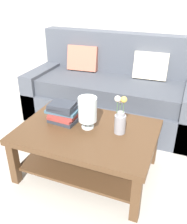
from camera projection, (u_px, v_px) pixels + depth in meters
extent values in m
plane|color=#B7B2A8|center=(101.00, 154.00, 2.63)|extent=(10.00, 10.00, 0.00)
cube|color=#BCB7B2|center=(145.00, 4.00, 3.36)|extent=(6.40, 0.12, 2.70)
cube|color=#474C56|center=(111.00, 107.00, 3.21)|extent=(2.11, 0.90, 0.36)
cube|color=#40444E|center=(111.00, 88.00, 3.05)|extent=(1.87, 0.74, 0.20)
cube|color=#474C56|center=(120.00, 60.00, 3.25)|extent=(2.11, 0.20, 0.70)
cube|color=#474C56|center=(46.00, 88.00, 3.47)|extent=(0.20, 0.90, 0.60)
cube|color=#B26651|center=(83.00, 58.00, 3.29)|extent=(0.41, 0.21, 0.34)
cube|color=beige|center=(151.00, 66.00, 2.99)|extent=(0.41, 0.20, 0.34)
cube|color=#4C331E|center=(87.00, 132.00, 2.19)|extent=(1.20, 0.84, 0.05)
cube|color=#4C331E|center=(14.00, 163.00, 2.18)|extent=(0.07, 0.07, 0.42)
cube|color=#4C331E|center=(136.00, 199.00, 1.82)|extent=(0.07, 0.07, 0.42)
cube|color=#4C331E|center=(56.00, 124.00, 2.78)|extent=(0.07, 0.07, 0.42)
cube|color=#4C331E|center=(153.00, 145.00, 2.42)|extent=(0.07, 0.07, 0.42)
cube|color=#4C331E|center=(88.00, 159.00, 2.33)|extent=(1.08, 0.72, 0.02)
cube|color=#2D333D|center=(92.00, 155.00, 2.35)|extent=(0.32, 0.27, 0.03)
cube|color=#51704C|center=(89.00, 157.00, 2.26)|extent=(0.29, 0.22, 0.04)
cube|color=#993833|center=(92.00, 150.00, 2.31)|extent=(0.31, 0.25, 0.03)
cube|color=#2D333D|center=(64.00, 120.00, 2.30)|extent=(0.27, 0.21, 0.04)
cube|color=#993833|center=(63.00, 117.00, 2.28)|extent=(0.25, 0.20, 0.02)
cube|color=#993833|center=(63.00, 115.00, 2.26)|extent=(0.25, 0.18, 0.03)
cube|color=#3D6075|center=(63.00, 111.00, 2.27)|extent=(0.29, 0.18, 0.03)
cube|color=#2D333D|center=(63.00, 108.00, 2.26)|extent=(0.25, 0.20, 0.03)
cube|color=#2D333D|center=(62.00, 105.00, 2.23)|extent=(0.23, 0.18, 0.04)
cylinder|color=silver|center=(88.00, 127.00, 2.21)|extent=(0.11, 0.11, 0.02)
cylinder|color=silver|center=(88.00, 123.00, 2.19)|extent=(0.04, 0.04, 0.06)
cylinder|color=silver|center=(88.00, 109.00, 2.13)|extent=(0.16, 0.16, 0.22)
sphere|color=#993833|center=(85.00, 114.00, 2.16)|extent=(0.06, 0.06, 0.06)
sphere|color=beige|center=(91.00, 115.00, 2.15)|extent=(0.05, 0.05, 0.05)
cylinder|color=gray|center=(120.00, 124.00, 2.10)|extent=(0.10, 0.10, 0.16)
cylinder|color=gray|center=(121.00, 114.00, 2.05)|extent=(0.07, 0.07, 0.03)
cylinder|color=#426638|center=(123.00, 107.00, 2.02)|extent=(0.01, 0.01, 0.10)
sphere|color=gold|center=(124.00, 100.00, 1.99)|extent=(0.05, 0.05, 0.05)
cylinder|color=#426638|center=(120.00, 106.00, 2.06)|extent=(0.01, 0.01, 0.07)
sphere|color=silver|center=(120.00, 101.00, 2.04)|extent=(0.04, 0.04, 0.04)
cylinder|color=#426638|center=(117.00, 107.00, 2.01)|extent=(0.01, 0.01, 0.11)
sphere|color=silver|center=(118.00, 99.00, 1.97)|extent=(0.05, 0.05, 0.05)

